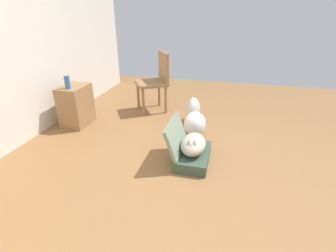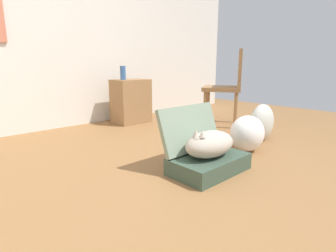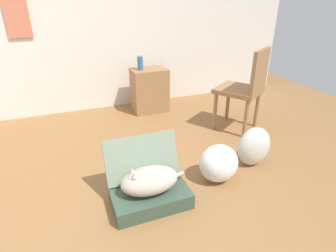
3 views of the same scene
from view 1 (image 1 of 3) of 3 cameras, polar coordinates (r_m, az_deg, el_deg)
ground_plane at (r=2.65m, az=5.07°, el=-11.51°), size 7.68×7.68×0.00m
suitcase_base at (r=2.86m, az=5.67°, el=-6.88°), size 0.59×0.36×0.12m
suitcase_lid at (r=2.77m, az=1.85°, el=-2.21°), size 0.59×0.16×0.35m
cat at (r=2.78m, az=5.78°, el=-4.17°), size 0.52×0.27×0.22m
plastic_bag_white at (r=3.38m, az=6.14°, el=0.47°), size 0.34×0.29×0.33m
plastic_bag_clear at (r=3.78m, az=5.75°, el=3.63°), size 0.33×0.21×0.39m
side_table at (r=3.90m, az=-20.28°, el=4.43°), size 0.47×0.33×0.59m
vase_tall at (r=3.70m, az=-22.06°, el=9.28°), size 0.07×0.07×0.18m
chair at (r=4.14m, az=-2.85°, el=10.57°), size 0.64×0.64×0.96m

